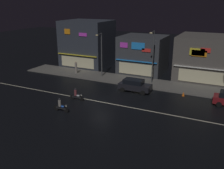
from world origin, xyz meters
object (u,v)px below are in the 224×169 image
(streetlamp_west, at_px, (101,51))
(traffic_cone, at_px, (183,94))
(streetlamp_mid, at_px, (153,53))
(motorcycle_following, at_px, (76,95))
(parked_car_near_kerb, at_px, (135,85))
(motorcycle_lead, at_px, (61,106))
(pedestrian_on_sidewalk, at_px, (76,68))

(streetlamp_west, distance_m, traffic_cone, 14.22)
(streetlamp_mid, xyz_separation_m, motorcycle_following, (-6.30, -10.07, -3.91))
(parked_car_near_kerb, bearing_deg, streetlamp_west, -28.76)
(motorcycle_lead, height_order, motorcycle_following, same)
(streetlamp_west, bearing_deg, streetlamp_mid, 0.64)
(motorcycle_following, distance_m, traffic_cone, 13.53)
(pedestrian_on_sidewalk, distance_m, motorcycle_lead, 14.98)
(motorcycle_following, height_order, traffic_cone, motorcycle_following)
(streetlamp_mid, height_order, traffic_cone, streetlamp_mid)
(motorcycle_lead, relative_size, motorcycle_following, 1.00)
(parked_car_near_kerb, bearing_deg, motorcycle_lead, 62.64)
(streetlamp_west, relative_size, traffic_cone, 12.34)
(motorcycle_lead, xyz_separation_m, traffic_cone, (11.19, 10.67, -0.36))
(parked_car_near_kerb, height_order, motorcycle_following, parked_car_near_kerb)
(pedestrian_on_sidewalk, bearing_deg, parked_car_near_kerb, 113.80)
(streetlamp_mid, bearing_deg, pedestrian_on_sidewalk, -178.82)
(parked_car_near_kerb, relative_size, motorcycle_lead, 2.26)
(pedestrian_on_sidewalk, distance_m, motorcycle_following, 11.78)
(streetlamp_west, bearing_deg, pedestrian_on_sidewalk, -177.87)
(streetlamp_west, height_order, pedestrian_on_sidewalk, streetlamp_west)
(streetlamp_west, distance_m, pedestrian_on_sidewalk, 5.57)
(streetlamp_west, relative_size, motorcycle_lead, 3.57)
(streetlamp_mid, distance_m, pedestrian_on_sidewalk, 13.29)
(streetlamp_mid, bearing_deg, streetlamp_west, -179.36)
(motorcycle_lead, bearing_deg, streetlamp_west, -73.33)
(pedestrian_on_sidewalk, height_order, motorcycle_following, pedestrian_on_sidewalk)
(streetlamp_west, height_order, traffic_cone, streetlamp_west)
(streetlamp_mid, distance_m, motorcycle_following, 12.51)
(pedestrian_on_sidewalk, distance_m, parked_car_near_kerb, 12.36)
(motorcycle_lead, relative_size, traffic_cone, 3.45)
(streetlamp_mid, height_order, motorcycle_following, streetlamp_mid)
(pedestrian_on_sidewalk, relative_size, traffic_cone, 3.58)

